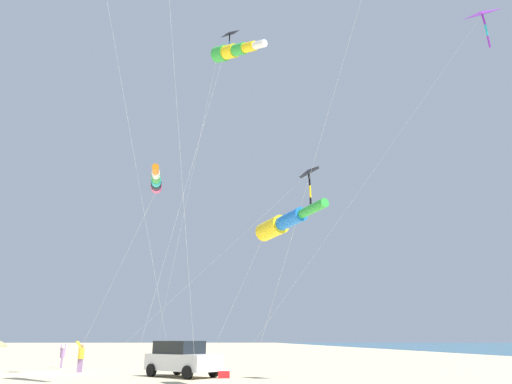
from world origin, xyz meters
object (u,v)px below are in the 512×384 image
at_px(person_adult_flyer, 81,355).
at_px(kite_windsock_long_streamer_left, 233,51).
at_px(person_child_green_jacket, 62,355).
at_px(kite_delta_rainbow_low_near, 229,35).
at_px(kite_windsock_striped_overhead, 156,183).
at_px(kite_delta_checkered_midright, 481,15).
at_px(kite_delta_long_streamer_right, 308,173).
at_px(parked_car, 182,358).
at_px(kite_windsock_red_high_left, 282,224).
at_px(cooler_box, 224,374).

xyz_separation_m(person_adult_flyer, kite_windsock_long_streamer_left, (8.93, -10.25, 15.13)).
relative_size(person_adult_flyer, person_child_green_jacket, 1.13).
bearing_deg(kite_delta_rainbow_low_near, kite_windsock_long_streamer_left, -87.16).
distance_m(person_adult_flyer, kite_windsock_striped_overhead, 16.33).
bearing_deg(kite_delta_checkered_midright, person_child_green_jacket, 147.82).
bearing_deg(kite_delta_rainbow_low_near, person_adult_flyer, 146.21).
relative_size(kite_delta_long_streamer_right, kite_windsock_long_streamer_left, 0.85).
height_order(person_child_green_jacket, kite_delta_rainbow_low_near, kite_delta_rainbow_low_near).
relative_size(parked_car, person_child_green_jacket, 2.68).
distance_m(parked_car, kite_windsock_red_high_left, 10.25).
height_order(person_child_green_jacket, kite_windsock_striped_overhead, kite_windsock_striped_overhead).
bearing_deg(kite_delta_long_streamer_right, person_child_green_jacket, 157.53).
distance_m(kite_delta_long_streamer_right, kite_delta_rainbow_low_near, 10.17).
bearing_deg(parked_car, kite_windsock_long_streamer_left, -68.72).
relative_size(person_child_green_jacket, kite_delta_rainbow_low_near, 0.08).
bearing_deg(kite_delta_checkered_midright, parked_car, 156.38).
bearing_deg(kite_windsock_striped_overhead, person_adult_flyer, 113.74).
height_order(cooler_box, kite_delta_checkered_midright, kite_delta_checkered_midright).
bearing_deg(kite_delta_long_streamer_right, kite_windsock_long_streamer_left, -122.77).
relative_size(kite_windsock_red_high_left, kite_delta_checkered_midright, 0.52).
distance_m(cooler_box, kite_delta_checkered_midright, 23.50).
bearing_deg(parked_car, cooler_box, -22.86).
bearing_deg(kite_delta_rainbow_low_near, kite_delta_long_streamer_right, 33.96).
bearing_deg(kite_windsock_striped_overhead, person_child_green_jacket, 115.08).
bearing_deg(kite_delta_long_streamer_right, kite_delta_rainbow_low_near, -146.04).
bearing_deg(person_adult_flyer, kite_windsock_red_high_left, -44.02).
relative_size(person_child_green_jacket, kite_windsock_long_streamer_left, 0.10).
distance_m(kite_windsock_long_streamer_left, kite_windsock_striped_overhead, 9.47).
distance_m(person_child_green_jacket, kite_delta_rainbow_low_near, 24.80).
bearing_deg(person_adult_flyer, cooler_box, -29.48).
distance_m(kite_windsock_red_high_left, kite_delta_rainbow_low_near, 14.54).
distance_m(kite_delta_long_streamer_right, kite_windsock_long_streamer_left, 10.28).
xyz_separation_m(kite_windsock_long_streamer_left, kite_delta_rainbow_low_near, (-0.22, 4.43, 4.13)).
xyz_separation_m(person_adult_flyer, kite_windsock_red_high_left, (11.25, -10.87, 5.87)).
xyz_separation_m(kite_delta_long_streamer_right, kite_windsock_red_high_left, (-2.87, -8.70, -5.60)).
height_order(cooler_box, kite_windsock_long_streamer_left, kite_windsock_long_streamer_left).
relative_size(parked_car, kite_windsock_long_streamer_left, 0.26).
relative_size(kite_windsock_red_high_left, kite_windsock_striped_overhead, 0.60).
distance_m(parked_car, kite_delta_checkered_midright, 24.60).
height_order(kite_windsock_long_streamer_left, kite_delta_rainbow_low_near, kite_delta_rainbow_low_near).
height_order(parked_car, kite_windsock_striped_overhead, kite_windsock_striped_overhead).
bearing_deg(cooler_box, person_adult_flyer, 150.52).
height_order(person_adult_flyer, person_child_green_jacket, person_adult_flyer).
bearing_deg(cooler_box, parked_car, 157.14).
bearing_deg(person_adult_flyer, kite_delta_long_streamer_right, -8.76).
relative_size(cooler_box, person_child_green_jacket, 0.38).
xyz_separation_m(kite_windsock_red_high_left, kite_delta_checkered_midright, (10.98, -0.01, 11.69)).
bearing_deg(kite_windsock_long_streamer_left, person_child_green_jacket, 127.56).
relative_size(kite_windsock_long_streamer_left, kite_delta_rainbow_low_near, 0.81).
bearing_deg(person_child_green_jacket, kite_windsock_red_high_left, -48.42).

